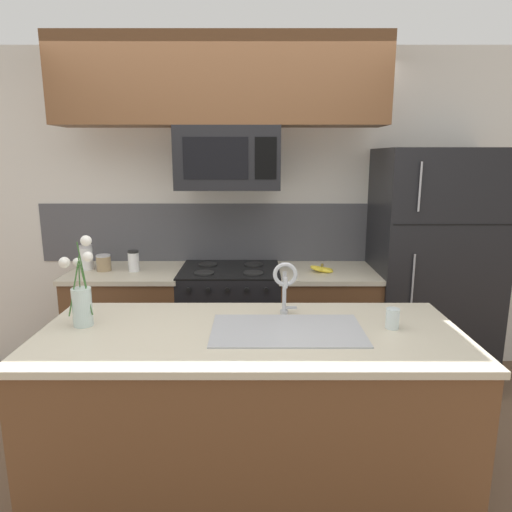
{
  "coord_description": "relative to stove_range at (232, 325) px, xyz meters",
  "views": [
    {
      "loc": [
        0.2,
        -2.51,
        1.77
      ],
      "look_at": [
        0.19,
        0.27,
        1.16
      ],
      "focal_mm": 32.0,
      "sensor_mm": 36.0,
      "label": 1
    }
  ],
  "objects": [
    {
      "name": "storage_jar_medium",
      "position": [
        -0.97,
        -0.01,
        0.51
      ],
      "size": [
        0.11,
        0.11,
        0.12
      ],
      "color": "#997F5B",
      "rests_on": "back_counter_left"
    },
    {
      "name": "stove_range",
      "position": [
        0.0,
        0.0,
        0.0
      ],
      "size": [
        0.76,
        0.64,
        0.93
      ],
      "color": "black",
      "rests_on": "ground"
    },
    {
      "name": "back_counter_right",
      "position": [
        0.75,
        0.0,
        -0.01
      ],
      "size": [
        0.77,
        0.65,
        0.91
      ],
      "color": "brown",
      "rests_on": "ground"
    },
    {
      "name": "splash_band",
      "position": [
        -0.0,
        0.32,
        0.69
      ],
      "size": [
        3.15,
        0.01,
        0.48
      ],
      "primitive_type": "cube",
      "color": "#4C4C51",
      "rests_on": "rear_partition"
    },
    {
      "name": "ground_plane",
      "position": [
        -0.0,
        -0.9,
        -0.46
      ],
      "size": [
        10.0,
        10.0,
        0.0
      ],
      "primitive_type": "plane",
      "color": "brown"
    },
    {
      "name": "storage_jar_short",
      "position": [
        -0.73,
        -0.03,
        0.53
      ],
      "size": [
        0.08,
        0.08,
        0.16
      ],
      "color": "silver",
      "rests_on": "back_counter_left"
    },
    {
      "name": "back_counter_left",
      "position": [
        -0.79,
        0.0,
        -0.01
      ],
      "size": [
        0.86,
        0.65,
        0.91
      ],
      "color": "brown",
      "rests_on": "ground"
    },
    {
      "name": "flower_vase",
      "position": [
        -0.69,
        -1.17,
        0.59
      ],
      "size": [
        0.17,
        0.13,
        0.47
      ],
      "color": "silver",
      "rests_on": "island_counter"
    },
    {
      "name": "microwave",
      "position": [
        0.0,
        -0.02,
        1.29
      ],
      "size": [
        0.74,
        0.4,
        0.44
      ],
      "color": "black"
    },
    {
      "name": "storage_jar_tall",
      "position": [
        -1.11,
        0.03,
        0.54
      ],
      "size": [
        0.1,
        0.1,
        0.19
      ],
      "color": "silver",
      "rests_on": "back_counter_left"
    },
    {
      "name": "banana_bunch",
      "position": [
        0.7,
        -0.06,
        0.47
      ],
      "size": [
        0.19,
        0.12,
        0.08
      ],
      "color": "yellow",
      "rests_on": "back_counter_right"
    },
    {
      "name": "drinking_glass",
      "position": [
        0.9,
        -1.21,
        0.5
      ],
      "size": [
        0.07,
        0.07,
        0.1
      ],
      "color": "silver",
      "rests_on": "island_counter"
    },
    {
      "name": "upper_cabinet_band",
      "position": [
        -0.05,
        -0.05,
        1.82
      ],
      "size": [
        2.32,
        0.34,
        0.6
      ],
      "primitive_type": "cube",
      "color": "brown"
    },
    {
      "name": "rear_partition",
      "position": [
        0.3,
        0.38,
        0.84
      ],
      "size": [
        5.2,
        0.1,
        2.6
      ],
      "primitive_type": "cube",
      "color": "silver",
      "rests_on": "ground"
    },
    {
      "name": "sink_faucet",
      "position": [
        0.36,
        -1.03,
        0.65
      ],
      "size": [
        0.14,
        0.14,
        0.31
      ],
      "color": "#B7BABF",
      "rests_on": "island_counter"
    },
    {
      "name": "kitchen_sink",
      "position": [
        0.36,
        -1.25,
        0.38
      ],
      "size": [
        0.76,
        0.44,
        0.16
      ],
      "color": "#ADAFB5",
      "rests_on": "island_counter"
    },
    {
      "name": "refrigerator",
      "position": [
        1.55,
        0.02,
        0.45
      ],
      "size": [
        0.88,
        0.74,
        1.83
      ],
      "color": "black",
      "rests_on": "ground"
    },
    {
      "name": "island_counter",
      "position": [
        0.18,
        -1.25,
        -0.01
      ],
      "size": [
        2.13,
        0.9,
        0.91
      ],
      "color": "brown",
      "rests_on": "ground"
    }
  ]
}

